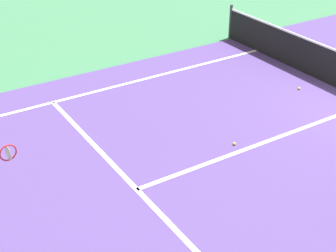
% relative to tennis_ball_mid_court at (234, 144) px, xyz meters
% --- Properties ---
extents(line_sideline_left, '(0.10, 11.89, 0.01)m').
position_rel_tennis_ball_mid_court_xyz_m(line_sideline_left, '(-3.85, -2.00, -0.03)').
color(line_sideline_left, white).
rests_on(line_sideline_left, ground_plane).
extents(line_service_near, '(8.22, 0.10, 0.01)m').
position_rel_tennis_ball_mid_court_xyz_m(line_service_near, '(0.26, -2.46, -0.03)').
color(line_service_near, white).
rests_on(line_service_near, ground_plane).
extents(line_center_service, '(0.10, 6.40, 0.01)m').
position_rel_tennis_ball_mid_court_xyz_m(line_center_service, '(0.26, 0.74, -0.03)').
color(line_center_service, white).
rests_on(line_center_service, ground_plane).
extents(tennis_ball_mid_court, '(0.07, 0.07, 0.07)m').
position_rel_tennis_ball_mid_court_xyz_m(tennis_ball_mid_court, '(0.00, 0.00, 0.00)').
color(tennis_ball_mid_court, '#CCE033').
rests_on(tennis_ball_mid_court, ground_plane).
extents(tennis_ball_near_net, '(0.07, 0.07, 0.07)m').
position_rel_tennis_ball_mid_court_xyz_m(tennis_ball_near_net, '(-1.21, 3.06, 0.00)').
color(tennis_ball_near_net, '#CCE033').
rests_on(tennis_ball_near_net, ground_plane).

